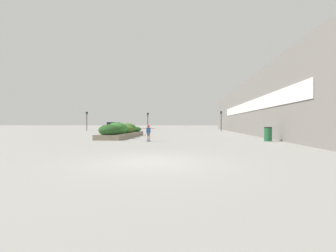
{
  "coord_description": "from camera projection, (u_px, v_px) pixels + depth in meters",
  "views": [
    {
      "loc": [
        1.3,
        -7.56,
        1.32
      ],
      "look_at": [
        -0.78,
        13.86,
        1.08
      ],
      "focal_mm": 24.0,
      "sensor_mm": 36.0,
      "label": 1
    }
  ],
  "objects": [
    {
      "name": "ground_plane",
      "position": [
        152.0,
        162.0,
        7.67
      ],
      "size": [
        300.0,
        300.0,
        0.0
      ],
      "primitive_type": "plane",
      "color": "gray"
    },
    {
      "name": "building_wall_right",
      "position": [
        244.0,
        109.0,
        29.33
      ],
      "size": [
        0.67,
        49.46,
        6.54
      ],
      "color": "gray",
      "rests_on": "ground_plane"
    },
    {
      "name": "planter_box",
      "position": [
        123.0,
        131.0,
        21.73
      ],
      "size": [
        2.19,
        9.36,
        1.42
      ],
      "color": "gray",
      "rests_on": "ground_plane"
    },
    {
      "name": "skateboard",
      "position": [
        148.0,
        140.0,
        16.55
      ],
      "size": [
        0.27,
        0.6,
        0.1
      ],
      "rotation": [
        0.0,
        0.0,
        0.08
      ],
      "color": "navy",
      "rests_on": "ground_plane"
    },
    {
      "name": "skateboarder",
      "position": [
        148.0,
        131.0,
        16.54
      ],
      "size": [
        1.04,
        0.19,
        1.12
      ],
      "rotation": [
        0.0,
        0.0,
        0.08
      ],
      "color": "tan",
      "rests_on": "skateboard"
    },
    {
      "name": "trash_bin",
      "position": [
        268.0,
        134.0,
        16.72
      ],
      "size": [
        0.57,
        0.57,
        1.05
      ],
      "color": "#1E5B33",
      "rests_on": "ground_plane"
    },
    {
      "name": "car_leftmost",
      "position": [
        114.0,
        126.0,
        46.14
      ],
      "size": [
        4.19,
        1.89,
        1.59
      ],
      "rotation": [
        0.0,
        0.0,
        -1.57
      ],
      "color": "black",
      "rests_on": "ground_plane"
    },
    {
      "name": "car_center_left",
      "position": [
        267.0,
        127.0,
        40.51
      ],
      "size": [
        4.6,
        1.98,
        1.32
      ],
      "rotation": [
        0.0,
        0.0,
        -1.57
      ],
      "color": "black",
      "rests_on": "ground_plane"
    },
    {
      "name": "traffic_light_left",
      "position": [
        148.0,
        119.0,
        38.43
      ],
      "size": [
        0.28,
        0.3,
        3.16
      ],
      "color": "black",
      "rests_on": "ground_plane"
    },
    {
      "name": "traffic_light_right",
      "position": [
        221.0,
        118.0,
        37.59
      ],
      "size": [
        0.28,
        0.3,
        3.38
      ],
      "color": "black",
      "rests_on": "ground_plane"
    },
    {
      "name": "traffic_light_far_left",
      "position": [
        87.0,
        118.0,
        40.01
      ],
      "size": [
        0.28,
        0.3,
        3.4
      ],
      "color": "black",
      "rests_on": "ground_plane"
    }
  ]
}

